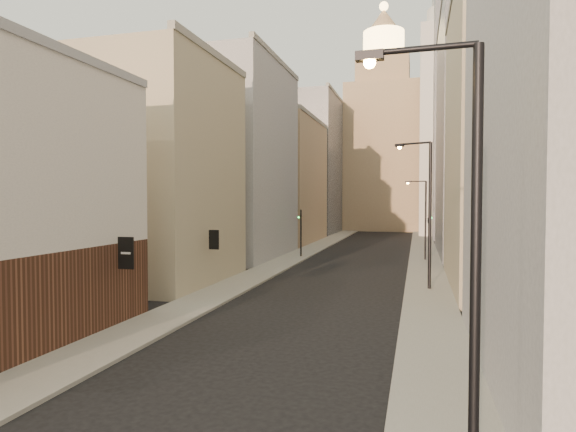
# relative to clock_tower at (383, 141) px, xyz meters

# --- Properties ---
(sidewalk_left) EXTENTS (3.00, 140.00, 0.15)m
(sidewalk_left) POSITION_rel_clock_tower_xyz_m (-5.50, -37.00, -17.56)
(sidewalk_left) COLOR gray
(sidewalk_left) RESTS_ON ground
(sidewalk_right) EXTENTS (3.00, 140.00, 0.15)m
(sidewalk_right) POSITION_rel_clock_tower_xyz_m (7.50, -37.00, -17.56)
(sidewalk_right) COLOR gray
(sidewalk_right) RESTS_ON ground
(left_bldg_beige) EXTENTS (8.00, 12.00, 16.00)m
(left_bldg_beige) POSITION_rel_clock_tower_xyz_m (-11.00, -66.00, -9.63)
(left_bldg_beige) COLOR tan
(left_bldg_beige) RESTS_ON ground
(left_bldg_grey) EXTENTS (8.00, 16.00, 20.00)m
(left_bldg_grey) POSITION_rel_clock_tower_xyz_m (-11.00, -50.00, -7.63)
(left_bldg_grey) COLOR gray
(left_bldg_grey) RESTS_ON ground
(left_bldg_tan) EXTENTS (8.00, 18.00, 17.00)m
(left_bldg_tan) POSITION_rel_clock_tower_xyz_m (-11.00, -32.00, -9.13)
(left_bldg_tan) COLOR tan
(left_bldg_tan) RESTS_ON ground
(left_bldg_wingrid) EXTENTS (8.00, 20.00, 24.00)m
(left_bldg_wingrid) POSITION_rel_clock_tower_xyz_m (-11.00, -12.00, -5.63)
(left_bldg_wingrid) COLOR gray
(left_bldg_wingrid) RESTS_ON ground
(right_bldg_beige) EXTENTS (8.00, 16.00, 20.00)m
(right_bldg_beige) POSITION_rel_clock_tower_xyz_m (13.00, -62.00, -7.63)
(right_bldg_beige) COLOR tan
(right_bldg_beige) RESTS_ON ground
(right_bldg_wingrid) EXTENTS (8.00, 20.00, 26.00)m
(right_bldg_wingrid) POSITION_rel_clock_tower_xyz_m (13.00, -42.00, -4.63)
(right_bldg_wingrid) COLOR gray
(right_bldg_wingrid) RESTS_ON ground
(highrise) EXTENTS (21.00, 23.00, 51.20)m
(highrise) POSITION_rel_clock_tower_xyz_m (19.00, -14.00, 8.02)
(highrise) COLOR gray
(highrise) RESTS_ON ground
(clock_tower) EXTENTS (14.00, 14.00, 44.90)m
(clock_tower) POSITION_rel_clock_tower_xyz_m (0.00, 0.00, 0.00)
(clock_tower) COLOR tan
(clock_tower) RESTS_ON ground
(white_tower) EXTENTS (8.00, 8.00, 41.50)m
(white_tower) POSITION_rel_clock_tower_xyz_m (11.00, -14.00, 0.97)
(white_tower) COLOR silver
(white_tower) RESTS_ON ground
(streetlamp_near) EXTENTS (2.37, 0.29, 9.02)m
(streetlamp_near) POSITION_rel_clock_tower_xyz_m (7.60, -87.99, -12.48)
(streetlamp_near) COLOR black
(streetlamp_near) RESTS_ON ground
(streetlamp_mid) EXTENTS (2.46, 1.16, 9.92)m
(streetlamp_mid) POSITION_rel_clock_tower_xyz_m (7.34, -64.24, -11.97)
(streetlamp_mid) COLOR black
(streetlamp_mid) RESTS_ON ground
(streetlamp_far) EXTENTS (2.06, 0.44, 7.90)m
(streetlamp_far) POSITION_rel_clock_tower_xyz_m (7.34, -48.61, -13.12)
(streetlamp_far) COLOR black
(streetlamp_far) RESTS_ON ground
(traffic_light_left) EXTENTS (0.55, 0.43, 5.00)m
(traffic_light_left) POSITION_rel_clock_tower_xyz_m (-4.92, -49.04, -14.05)
(traffic_light_left) COLOR black
(traffic_light_left) RESTS_ON ground
(traffic_light_right) EXTENTS (0.63, 0.60, 5.00)m
(traffic_light_right) POSITION_rel_clock_tower_xyz_m (7.90, -47.20, -13.92)
(traffic_light_right) COLOR black
(traffic_light_right) RESTS_ON ground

